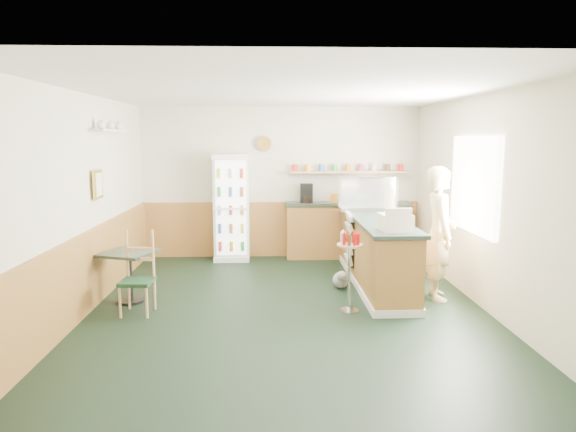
{
  "coord_description": "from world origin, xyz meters",
  "views": [
    {
      "loc": [
        -0.2,
        -6.27,
        2.14
      ],
      "look_at": [
        0.04,
        0.6,
        1.1
      ],
      "focal_mm": 32.0,
      "sensor_mm": 36.0,
      "label": 1
    }
  ],
  "objects_px": {
    "display_case": "(367,194)",
    "cafe_table": "(129,267)",
    "cash_register": "(395,222)",
    "drinks_fridge": "(232,207)",
    "shopkeeper": "(439,233)",
    "condiment_stand": "(350,258)",
    "cafe_chair": "(138,270)"
  },
  "relations": [
    {
      "from": "display_case",
      "to": "cafe_table",
      "type": "bearing_deg",
      "value": -156.64
    },
    {
      "from": "cash_register",
      "to": "drinks_fridge",
      "type": "bearing_deg",
      "value": 122.7
    },
    {
      "from": "drinks_fridge",
      "to": "cash_register",
      "type": "xyz_separation_m",
      "value": [
        2.23,
        -2.8,
        0.18
      ]
    },
    {
      "from": "drinks_fridge",
      "to": "display_case",
      "type": "bearing_deg",
      "value": -22.69
    },
    {
      "from": "drinks_fridge",
      "to": "cafe_table",
      "type": "relative_size",
      "value": 2.38
    },
    {
      "from": "shopkeeper",
      "to": "condiment_stand",
      "type": "distance_m",
      "value": 1.38
    },
    {
      "from": "drinks_fridge",
      "to": "shopkeeper",
      "type": "height_order",
      "value": "drinks_fridge"
    },
    {
      "from": "cafe_table",
      "to": "cafe_chair",
      "type": "bearing_deg",
      "value": -60.77
    },
    {
      "from": "cafe_chair",
      "to": "condiment_stand",
      "type": "bearing_deg",
      "value": 1.96
    },
    {
      "from": "shopkeeper",
      "to": "cafe_table",
      "type": "height_order",
      "value": "shopkeeper"
    },
    {
      "from": "drinks_fridge",
      "to": "cafe_table",
      "type": "distance_m",
      "value": 2.71
    },
    {
      "from": "shopkeeper",
      "to": "cash_register",
      "type": "bearing_deg",
      "value": 126.95
    },
    {
      "from": "shopkeeper",
      "to": "cafe_chair",
      "type": "relative_size",
      "value": 1.75
    },
    {
      "from": "cafe_chair",
      "to": "cafe_table",
      "type": "bearing_deg",
      "value": 123.05
    },
    {
      "from": "drinks_fridge",
      "to": "condiment_stand",
      "type": "height_order",
      "value": "drinks_fridge"
    },
    {
      "from": "display_case",
      "to": "cafe_table",
      "type": "distance_m",
      "value": 3.79
    },
    {
      "from": "display_case",
      "to": "cafe_table",
      "type": "relative_size",
      "value": 1.15
    },
    {
      "from": "display_case",
      "to": "cafe_table",
      "type": "height_order",
      "value": "display_case"
    },
    {
      "from": "cash_register",
      "to": "cafe_chair",
      "type": "height_order",
      "value": "cash_register"
    },
    {
      "from": "display_case",
      "to": "cafe_chair",
      "type": "relative_size",
      "value": 0.89
    },
    {
      "from": "cash_register",
      "to": "cafe_chair",
      "type": "xyz_separation_m",
      "value": [
        -3.19,
        0.01,
        -0.58
      ]
    },
    {
      "from": "display_case",
      "to": "cash_register",
      "type": "height_order",
      "value": "display_case"
    },
    {
      "from": "display_case",
      "to": "shopkeeper",
      "type": "distance_m",
      "value": 1.65
    },
    {
      "from": "drinks_fridge",
      "to": "cafe_table",
      "type": "bearing_deg",
      "value": -116.03
    },
    {
      "from": "cafe_table",
      "to": "cafe_chair",
      "type": "relative_size",
      "value": 0.77
    },
    {
      "from": "cash_register",
      "to": "condiment_stand",
      "type": "distance_m",
      "value": 0.72
    },
    {
      "from": "condiment_stand",
      "to": "cafe_table",
      "type": "height_order",
      "value": "condiment_stand"
    },
    {
      "from": "drinks_fridge",
      "to": "display_case",
      "type": "xyz_separation_m",
      "value": [
        2.23,
        -0.93,
        0.33
      ]
    },
    {
      "from": "cafe_table",
      "to": "drinks_fridge",
      "type": "bearing_deg",
      "value": 63.97
    },
    {
      "from": "shopkeeper",
      "to": "cafe_table",
      "type": "relative_size",
      "value": 2.26
    },
    {
      "from": "cash_register",
      "to": "condiment_stand",
      "type": "bearing_deg",
      "value": -178.68
    },
    {
      "from": "display_case",
      "to": "shopkeeper",
      "type": "height_order",
      "value": "shopkeeper"
    }
  ]
}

